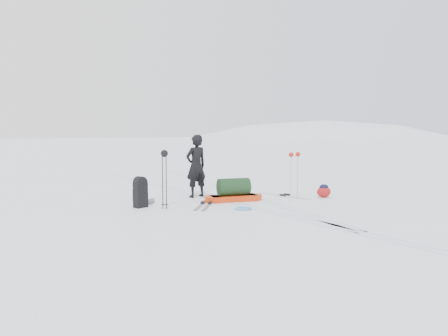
# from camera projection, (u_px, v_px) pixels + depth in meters

# --- Properties ---
(ground) EXTENTS (200.00, 200.00, 0.00)m
(ground) POSITION_uv_depth(u_px,v_px,m) (220.00, 200.00, 12.54)
(ground) COLOR white
(ground) RESTS_ON ground
(ski_tracks) EXTENTS (3.38, 17.97, 0.01)m
(ski_tracks) POSITION_uv_depth(u_px,v_px,m) (222.00, 194.00, 13.60)
(ski_tracks) COLOR silver
(ski_tracks) RESTS_ON ground
(skier) EXTENTS (0.73, 0.53, 1.87)m
(skier) POSITION_uv_depth(u_px,v_px,m) (196.00, 166.00, 12.99)
(skier) COLOR black
(skier) RESTS_ON ground
(pulk_sled) EXTENTS (1.77, 0.83, 0.65)m
(pulk_sled) POSITION_uv_depth(u_px,v_px,m) (234.00, 192.00, 12.34)
(pulk_sled) COLOR red
(pulk_sled) RESTS_ON ground
(expedition_rucksack) EXTENTS (0.76, 0.71, 0.81)m
(expedition_rucksack) POSITION_uv_depth(u_px,v_px,m) (141.00, 193.00, 11.37)
(expedition_rucksack) COLOR black
(expedition_rucksack) RESTS_ON ground
(ski_poles_black) EXTENTS (0.21, 0.19, 1.51)m
(ski_poles_black) POSITION_uv_depth(u_px,v_px,m) (164.00, 161.00, 11.05)
(ski_poles_black) COLOR black
(ski_poles_black) RESTS_ON ground
(ski_poles_silver) EXTENTS (0.44, 0.20, 1.38)m
(ski_poles_silver) POSITION_uv_depth(u_px,v_px,m) (294.00, 160.00, 12.48)
(ski_poles_silver) COLOR silver
(ski_poles_silver) RESTS_ON ground
(touring_skis_grey) EXTENTS (1.50, 1.77, 0.07)m
(touring_skis_grey) POSITION_uv_depth(u_px,v_px,m) (206.00, 204.00, 11.82)
(touring_skis_grey) COLOR gray
(touring_skis_grey) RESTS_ON ground
(touring_skis_white) EXTENTS (0.68, 1.96, 0.07)m
(touring_skis_white) POSITION_uv_depth(u_px,v_px,m) (285.00, 196.00, 13.26)
(touring_skis_white) COLOR silver
(touring_skis_white) RESTS_ON ground
(rope_coil) EXTENTS (0.58, 0.58, 0.05)m
(rope_coil) POSITION_uv_depth(u_px,v_px,m) (243.00, 208.00, 11.06)
(rope_coil) COLOR #5691D1
(rope_coil) RESTS_ON ground
(small_daypack) EXTENTS (0.54, 0.46, 0.39)m
(small_daypack) POSITION_uv_depth(u_px,v_px,m) (324.00, 191.00, 13.04)
(small_daypack) COLOR maroon
(small_daypack) RESTS_ON ground
(thermos_pair) EXTENTS (0.23, 0.28, 0.31)m
(thermos_pair) POSITION_uv_depth(u_px,v_px,m) (135.00, 195.00, 12.59)
(thermos_pair) COLOR slate
(thermos_pair) RESTS_ON ground
(stuff_sack) EXTENTS (0.35, 0.28, 0.20)m
(stuff_sack) POSITION_uv_depth(u_px,v_px,m) (222.00, 197.00, 12.49)
(stuff_sack) COLOR black
(stuff_sack) RESTS_ON ground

